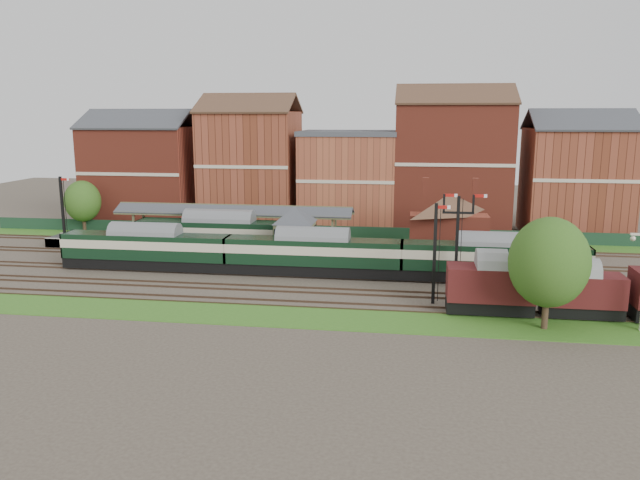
# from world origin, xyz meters

# --- Properties ---
(ground) EXTENTS (160.00, 160.00, 0.00)m
(ground) POSITION_xyz_m (0.00, 0.00, 0.00)
(ground) COLOR #473D33
(ground) RESTS_ON ground
(grass_back) EXTENTS (90.00, 4.50, 0.06)m
(grass_back) POSITION_xyz_m (0.00, 16.00, 0.03)
(grass_back) COLOR #2D6619
(grass_back) RESTS_ON ground
(grass_front) EXTENTS (90.00, 5.00, 0.06)m
(grass_front) POSITION_xyz_m (0.00, -12.00, 0.03)
(grass_front) COLOR #2D6619
(grass_front) RESTS_ON ground
(fence) EXTENTS (90.00, 0.12, 1.50)m
(fence) POSITION_xyz_m (0.00, 18.00, 0.75)
(fence) COLOR #193823
(fence) RESTS_ON ground
(platform) EXTENTS (55.00, 3.40, 1.00)m
(platform) POSITION_xyz_m (-5.00, 9.75, 0.50)
(platform) COLOR #2D2D2D
(platform) RESTS_ON ground
(signal_box) EXTENTS (5.40, 5.40, 6.00)m
(signal_box) POSITION_xyz_m (-3.00, 3.25, 3.19)
(signal_box) COLOR #667E5A
(signal_box) RESTS_ON ground
(brick_hut) EXTENTS (3.20, 2.64, 2.94)m
(brick_hut) POSITION_xyz_m (5.00, 3.25, 1.20)
(brick_hut) COLOR brown
(brick_hut) RESTS_ON ground
(station_building) EXTENTS (8.10, 8.10, 5.90)m
(station_building) POSITION_xyz_m (12.00, 9.75, 3.96)
(station_building) COLOR #973826
(station_building) RESTS_ON platform
(canopy) EXTENTS (26.00, 3.89, 4.08)m
(canopy) POSITION_xyz_m (-11.00, 9.75, 4.58)
(canopy) COLOR brown
(canopy) RESTS_ON platform
(semaphore_bracket) EXTENTS (3.60, 0.25, 8.18)m
(semaphore_bracket) POSITION_xyz_m (12.04, -2.50, 4.63)
(semaphore_bracket) COLOR black
(semaphore_bracket) RESTS_ON ground
(semaphore_platform_end) EXTENTS (1.23, 0.25, 8.00)m
(semaphore_platform_end) POSITION_xyz_m (-29.98, 8.00, 4.16)
(semaphore_platform_end) COLOR black
(semaphore_platform_end) RESTS_ON ground
(semaphore_siding) EXTENTS (1.23, 0.25, 8.00)m
(semaphore_siding) POSITION_xyz_m (10.02, -7.00, 4.16)
(semaphore_siding) COLOR black
(semaphore_siding) RESTS_ON ground
(town_backdrop) EXTENTS (69.00, 10.00, 16.00)m
(town_backdrop) POSITION_xyz_m (-0.18, 25.00, 7.00)
(town_backdrop) COLOR #973826
(town_backdrop) RESTS_ON ground
(dmu_train) EXTENTS (48.54, 2.56, 3.73)m
(dmu_train) POSITION_xyz_m (-0.71, 0.00, 2.20)
(dmu_train) COLOR black
(dmu_train) RESTS_ON ground
(platform_railcar) EXTENTS (17.55, 2.77, 4.04)m
(platform_railcar) POSITION_xyz_m (-11.60, 6.50, 2.37)
(platform_railcar) COLOR black
(platform_railcar) RESTS_ON ground
(goods_van_a) EXTENTS (6.31, 2.73, 3.83)m
(goods_van_a) POSITION_xyz_m (14.06, -9.00, 2.17)
(goods_van_a) COLOR black
(goods_van_a) RESTS_ON ground
(goods_van_b) EXTENTS (5.66, 2.45, 3.44)m
(goods_van_b) POSITION_xyz_m (20.64, -9.00, 1.96)
(goods_van_b) COLOR black
(goods_van_b) RESTS_ON ground
(tree_far) EXTENTS (5.42, 5.42, 7.91)m
(tree_far) POSITION_xyz_m (17.49, -12.02, 4.78)
(tree_far) COLOR #382619
(tree_far) RESTS_ON ground
(tree_back) EXTENTS (4.48, 4.48, 6.55)m
(tree_back) POSITION_xyz_m (-32.75, 17.21, 3.96)
(tree_back) COLOR #382619
(tree_back) RESTS_ON ground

